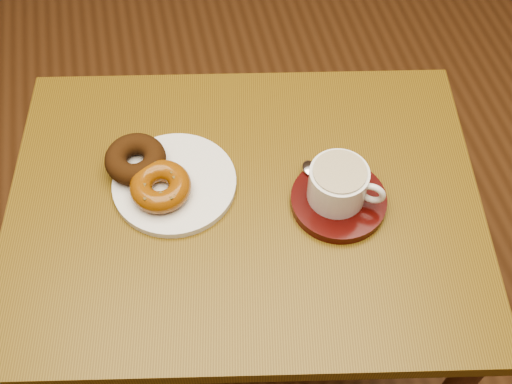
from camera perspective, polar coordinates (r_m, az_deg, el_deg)
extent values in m
cube|color=brown|center=(1.09, -1.02, -1.22)|extent=(0.90, 0.74, 0.03)
cylinder|color=#442213|center=(1.59, -14.03, -1.08)|extent=(0.04, 0.04, 0.72)
cylinder|color=#442213|center=(1.59, 12.10, -0.53)|extent=(0.04, 0.04, 0.72)
cylinder|color=silver|center=(1.10, -7.25, 0.77)|extent=(0.29, 0.29, 0.01)
torus|color=#321A0A|center=(1.11, -10.67, 2.88)|extent=(0.12, 0.12, 0.04)
torus|color=brown|center=(1.07, -8.49, 0.50)|extent=(0.14, 0.14, 0.04)
cube|color=#52411B|center=(1.06, -6.87, 1.31)|extent=(0.01, 0.00, 0.00)
cube|color=#52411B|center=(1.07, -7.12, 1.84)|extent=(0.01, 0.01, 0.00)
cube|color=#52411B|center=(1.07, -7.62, 2.23)|extent=(0.01, 0.01, 0.00)
cube|color=#52411B|center=(1.08, -8.28, 2.40)|extent=(0.01, 0.01, 0.00)
cube|color=#52411B|center=(1.08, -8.99, 2.33)|extent=(0.01, 0.01, 0.00)
cube|color=#52411B|center=(1.08, -9.63, 2.04)|extent=(0.01, 0.01, 0.00)
cube|color=#52411B|center=(1.07, -10.11, 1.57)|extent=(0.01, 0.01, 0.00)
cube|color=#52411B|center=(1.06, -10.32, 0.99)|extent=(0.01, 0.01, 0.00)
cube|color=#52411B|center=(1.06, -10.24, 0.41)|extent=(0.01, 0.01, 0.00)
cube|color=#52411B|center=(1.05, -9.88, -0.08)|extent=(0.01, 0.01, 0.00)
cube|color=#52411B|center=(1.04, -9.28, -0.38)|extent=(0.01, 0.01, 0.00)
cube|color=#52411B|center=(1.04, -8.56, -0.44)|extent=(0.01, 0.01, 0.00)
cube|color=#52411B|center=(1.04, -7.84, -0.25)|extent=(0.01, 0.01, 0.00)
cube|color=#52411B|center=(1.04, -7.26, 0.16)|extent=(0.01, 0.01, 0.00)
cube|color=#52411B|center=(1.05, -6.91, 0.71)|extent=(0.01, 0.01, 0.00)
cylinder|color=#350907|center=(1.08, 7.34, -0.77)|extent=(0.18, 0.18, 0.02)
cylinder|color=silver|center=(1.05, 7.28, 0.71)|extent=(0.10, 0.10, 0.06)
cylinder|color=brown|center=(1.02, 7.47, 1.80)|extent=(0.09, 0.09, 0.00)
torus|color=silver|center=(1.04, 10.28, -0.12)|extent=(0.04, 0.03, 0.05)
ellipsoid|color=silver|center=(1.10, 4.76, 2.14)|extent=(0.02, 0.03, 0.01)
cube|color=silver|center=(1.08, 5.74, 0.20)|extent=(0.02, 0.09, 0.00)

